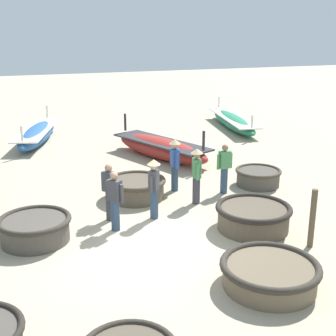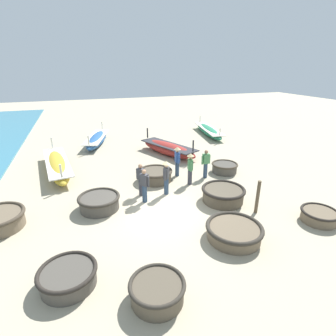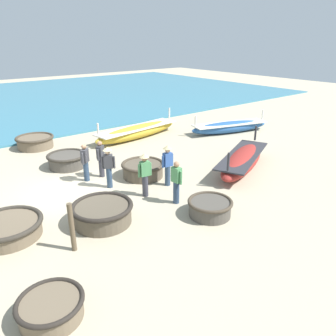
# 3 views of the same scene
# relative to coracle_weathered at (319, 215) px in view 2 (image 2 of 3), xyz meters

# --- Properties ---
(ground_plane) EXTENTS (80.00, 80.00, 0.00)m
(ground_plane) POSITION_rel_coracle_weathered_xyz_m (-5.62, 2.84, -0.26)
(ground_plane) COLOR tan
(coracle_weathered) EXTENTS (1.42, 1.42, 0.48)m
(coracle_weathered) POSITION_rel_coracle_weathered_xyz_m (0.00, 0.00, 0.00)
(coracle_weathered) COLOR brown
(coracle_weathered) RESTS_ON ground
(coracle_far_left) EXTENTS (1.65, 1.65, 0.55)m
(coracle_far_left) POSITION_rel_coracle_weathered_xyz_m (-9.31, -0.23, 0.03)
(coracle_far_left) COLOR #4C473F
(coracle_far_left) RESTS_ON ground
(coracle_tilted) EXTENTS (1.78, 1.78, 0.62)m
(coracle_tilted) POSITION_rel_coracle_weathered_xyz_m (-8.10, 3.77, 0.07)
(coracle_tilted) COLOR #4C473F
(coracle_tilted) RESTS_ON ground
(coracle_far_right) EXTENTS (1.96, 1.96, 0.65)m
(coracle_far_right) POSITION_rel_coracle_weathered_xyz_m (-2.75, 2.68, 0.09)
(coracle_far_right) COLOR brown
(coracle_far_right) RESTS_ON ground
(coracle_front_right) EXTENTS (1.51, 1.51, 0.58)m
(coracle_front_right) POSITION_rel_coracle_weathered_xyz_m (-7.10, -1.52, 0.05)
(coracle_front_right) COLOR brown
(coracle_front_right) RESTS_ON ground
(coracle_front_left) EXTENTS (1.49, 1.49, 0.55)m
(coracle_front_left) POSITION_rel_coracle_weathered_xyz_m (-0.94, 5.66, 0.03)
(coracle_front_left) COLOR #4C473F
(coracle_front_left) RESTS_ON ground
(coracle_center) EXTENTS (2.03, 2.03, 0.54)m
(coracle_center) POSITION_rel_coracle_weathered_xyz_m (-3.77, 0.12, 0.03)
(coracle_center) COLOR brown
(coracle_center) RESTS_ON ground
(coracle_nearest) EXTENTS (1.82, 1.82, 0.62)m
(coracle_nearest) POSITION_rel_coracle_weathered_xyz_m (-5.02, 5.81, 0.07)
(coracle_nearest) COLOR brown
(coracle_nearest) RESTS_ON ground
(long_boat_ochre_hull) EXTENTS (2.52, 5.30, 1.25)m
(long_boat_ochre_hull) POSITION_rel_coracle_weathered_xyz_m (-7.38, 13.97, 0.10)
(long_boat_ochre_hull) COLOR #285693
(long_boat_ochre_hull) RESTS_ON ground
(long_boat_green_hull) EXTENTS (3.11, 4.94, 1.46)m
(long_boat_green_hull) POSITION_rel_coracle_weathered_xyz_m (-2.95, 9.75, 0.15)
(long_boat_green_hull) COLOR maroon
(long_boat_green_hull) RESTS_ON ground
(long_boat_blue_hull) EXTENTS (1.95, 5.99, 1.17)m
(long_boat_blue_hull) POSITION_rel_coracle_weathered_xyz_m (2.20, 13.83, 0.08)
(long_boat_blue_hull) COLOR #237551
(long_boat_blue_hull) RESTS_ON ground
(long_boat_red_hull) EXTENTS (1.95, 6.02, 1.37)m
(long_boat_red_hull) POSITION_rel_coracle_weathered_xyz_m (-9.99, 8.86, 0.13)
(long_boat_red_hull) COLOR gold
(long_boat_red_hull) RESTS_ON ground
(fisherman_standing_left) EXTENTS (0.37, 0.46, 1.67)m
(fisherman_standing_left) POSITION_rel_coracle_weathered_xyz_m (-4.95, 4.17, 0.69)
(fisherman_standing_left) COLOR #2D425B
(fisherman_standing_left) RESTS_ON ground
(fisherman_standing_right) EXTENTS (0.53, 0.24, 1.57)m
(fisherman_standing_right) POSITION_rel_coracle_weathered_xyz_m (-2.31, 5.36, 0.57)
(fisherman_standing_right) COLOR #2D425B
(fisherman_standing_right) RESTS_ON ground
(fisherman_with_hat) EXTENTS (0.36, 0.52, 1.67)m
(fisherman_with_hat) POSITION_rel_coracle_weathered_xyz_m (-3.46, 4.83, 0.69)
(fisherman_with_hat) COLOR #383842
(fisherman_with_hat) RESTS_ON ground
(fisherman_by_coracle) EXTENTS (0.39, 0.42, 1.57)m
(fisherman_by_coracle) POSITION_rel_coracle_weathered_xyz_m (-6.11, 3.76, 0.57)
(fisherman_by_coracle) COLOR #2D425B
(fisherman_by_coracle) RESTS_ON ground
(fisherman_crouching) EXTENTS (0.38, 0.44, 1.57)m
(fisherman_crouching) POSITION_rel_coracle_weathered_xyz_m (-6.11, 4.45, 0.57)
(fisherman_crouching) COLOR #383842
(fisherman_crouching) RESTS_ON ground
(fisherman_hauling) EXTENTS (0.36, 0.53, 1.67)m
(fisherman_hauling) POSITION_rel_coracle_weathered_xyz_m (-3.69, 6.07, 0.69)
(fisherman_hauling) COLOR #2D425B
(fisherman_hauling) RESTS_ON ground
(mooring_post_shoreline) EXTENTS (0.14, 0.14, 1.45)m
(mooring_post_shoreline) POSITION_rel_coracle_weathered_xyz_m (-1.94, 1.36, 0.46)
(mooring_post_shoreline) COLOR brown
(mooring_post_shoreline) RESTS_ON ground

